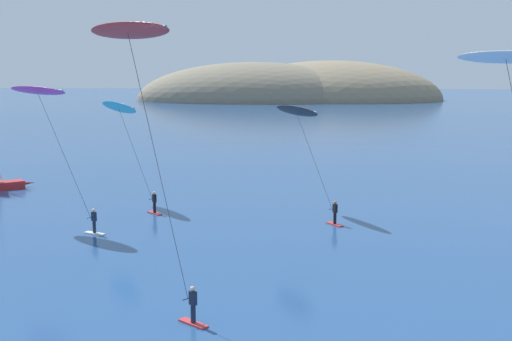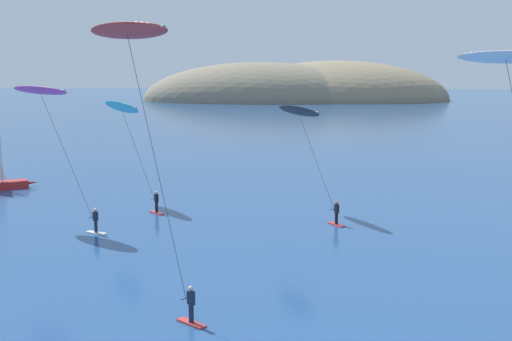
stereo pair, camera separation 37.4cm
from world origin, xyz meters
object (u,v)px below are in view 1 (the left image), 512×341
object	(u,v)px
kitesurfer_white	(511,81)
kitesurfer_cyan	(121,113)
kitesurfer_red	(132,50)
kitesurfer_magenta	(41,99)
kitesurfer_black	(299,118)

from	to	relation	value
kitesurfer_white	kitesurfer_cyan	world-z (taller)	kitesurfer_white
kitesurfer_red	kitesurfer_cyan	bearing A→B (deg)	107.46
kitesurfer_magenta	kitesurfer_black	world-z (taller)	kitesurfer_magenta
kitesurfer_cyan	kitesurfer_white	bearing A→B (deg)	-40.84
kitesurfer_red	kitesurfer_cyan	world-z (taller)	kitesurfer_red
kitesurfer_magenta	kitesurfer_white	size ratio (longest dim) A/B	0.83
kitesurfer_white	kitesurfer_magenta	bearing A→B (deg)	154.27
kitesurfer_white	kitesurfer_red	size ratio (longest dim) A/B	0.90
kitesurfer_red	kitesurfer_cyan	xyz separation A→B (m)	(-6.91, 21.96, -4.48)
kitesurfer_magenta	kitesurfer_cyan	bearing A→B (deg)	65.49
kitesurfer_white	kitesurfer_cyan	distance (m)	31.74
kitesurfer_white	kitesurfer_cyan	xyz separation A→B (m)	(-23.89, 20.66, -3.10)
kitesurfer_magenta	kitesurfer_red	size ratio (longest dim) A/B	0.75
kitesurfer_magenta	kitesurfer_white	bearing A→B (deg)	-25.73
kitesurfer_black	kitesurfer_red	distance (m)	21.38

